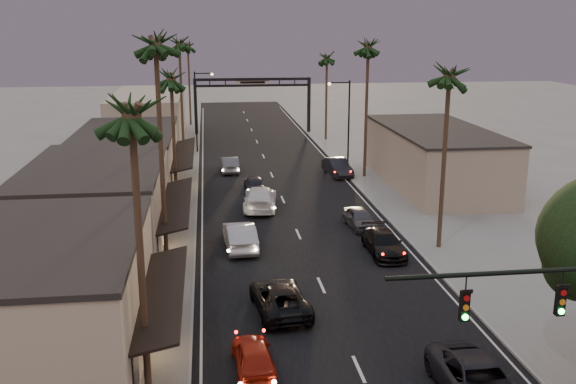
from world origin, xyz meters
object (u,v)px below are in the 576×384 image
object	(u,v)px
palm_la	(131,103)
palm_rc	(327,54)
palm_lc	(171,73)
palm_ld	(179,40)
arch	(253,91)
curbside_near	(479,382)
oncoming_silver	(240,236)
streetlight_right	(346,120)
streetlight_left	(198,105)
oncoming_red	(253,356)
palm_far	(188,43)
palm_ra	(450,69)
curbside_black	(384,243)
palm_lb	(155,37)
oncoming_pickup	(280,298)
palm_rb	(368,43)

from	to	relation	value
palm_la	palm_rc	size ratio (longest dim) A/B	1.08
palm_lc	palm_ld	bearing A→B (deg)	90.00
arch	palm_lc	distance (m)	35.41
curbside_near	oncoming_silver	bearing A→B (deg)	113.42
streetlight_right	palm_lc	bearing A→B (deg)	-149.89
streetlight_left	oncoming_red	bearing A→B (deg)	-86.97
palm_ld	palm_far	distance (m)	23.02
palm_ra	curbside_black	xyz separation A→B (m)	(-3.83, -0.57, -10.72)
palm_rc	curbside_black	size ratio (longest dim) A/B	2.46
palm_lc	palm_ra	size ratio (longest dim) A/B	0.92
palm_lc	curbside_black	xyz separation A→B (m)	(13.37, -12.57, -9.75)
palm_ld	palm_lb	bearing A→B (deg)	-90.00
palm_la	curbside_black	xyz separation A→B (m)	(13.37, 14.43, -10.72)
palm_lb	curbside_black	world-z (taller)	palm_lb
palm_la	oncoming_red	xyz separation A→B (m)	(4.19, 1.47, -10.76)
arch	palm_rc	bearing A→B (deg)	-34.89
streetlight_right	palm_lb	bearing A→B (deg)	-124.01
oncoming_pickup	curbside_black	distance (m)	10.54
palm_rc	curbside_black	bearing A→B (deg)	-95.39
streetlight_left	arch	bearing A→B (deg)	60.03
palm_la	oncoming_pickup	size ratio (longest dim) A/B	2.47
palm_rb	curbside_black	world-z (taller)	palm_rb
palm_lc	palm_far	bearing A→B (deg)	89.59
palm_la	curbside_near	xyz separation A→B (m)	(12.60, -1.84, -10.65)
palm_la	streetlight_left	bearing A→B (deg)	88.04
palm_la	palm_far	bearing A→B (deg)	89.75
oncoming_red	oncoming_silver	distance (m)	15.20
curbside_near	curbside_black	size ratio (longest dim) A/B	1.15
streetlight_right	streetlight_left	xyz separation A→B (m)	(-13.84, 13.00, 0.00)
palm_la	palm_rc	world-z (taller)	palm_la
palm_la	palm_far	size ratio (longest dim) A/B	1.00
palm_lc	oncoming_pickup	xyz separation A→B (m)	(5.93, -20.03, -9.73)
arch	palm_rc	distance (m)	11.59
palm_ra	palm_lb	bearing A→B (deg)	-173.37
palm_lc	curbside_black	world-z (taller)	palm_lc
oncoming_red	curbside_black	world-z (taller)	curbside_black
streetlight_right	palm_ld	size ratio (longest dim) A/B	0.63
palm_ra	oncoming_silver	size ratio (longest dim) A/B	2.53
streetlight_left	palm_rc	size ratio (longest dim) A/B	0.74
streetlight_right	palm_far	xyz separation A→B (m)	(-15.22, 33.00, 6.11)
palm_la	palm_lb	bearing A→B (deg)	90.00
streetlight_right	palm_lc	distance (m)	18.66
oncoming_pickup	streetlight_left	bearing A→B (deg)	-90.14
streetlight_left	palm_ld	size ratio (longest dim) A/B	0.63
arch	oncoming_silver	size ratio (longest dim) A/B	2.91
palm_ra	palm_far	bearing A→B (deg)	107.38
palm_lb	palm_rc	bearing A→B (deg)	67.73
arch	oncoming_pickup	world-z (taller)	arch
arch	palm_ra	world-z (taller)	palm_ra
palm_rb	oncoming_pickup	bearing A→B (deg)	-111.90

